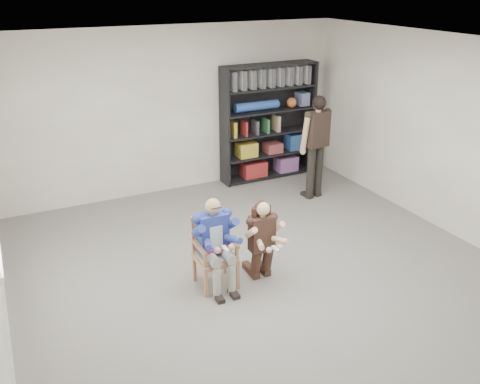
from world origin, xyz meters
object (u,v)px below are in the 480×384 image
armchair (215,253)px  kneeling_woman (263,241)px  seated_man (215,243)px  bookshelf (269,122)px  standing_man (316,148)px

armchair → kneeling_woman: (0.58, -0.12, 0.08)m
seated_man → bookshelf: 3.80m
kneeling_woman → bookshelf: bookshelf is taller
seated_man → kneeling_woman: bearing=-10.8°
bookshelf → standing_man: 1.24m
seated_man → standing_man: standing_man is taller
armchair → standing_man: bearing=34.8°
bookshelf → kneeling_woman: bearing=-120.2°
seated_man → kneeling_woman: seated_man is taller
seated_man → standing_man: size_ratio=0.65×
kneeling_woman → standing_man: size_ratio=0.60×
armchair → seated_man: size_ratio=0.77×
kneeling_woman → standing_man: 2.76m
bookshelf → standing_man: (0.23, -1.20, -0.17)m
bookshelf → standing_man: size_ratio=1.20×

